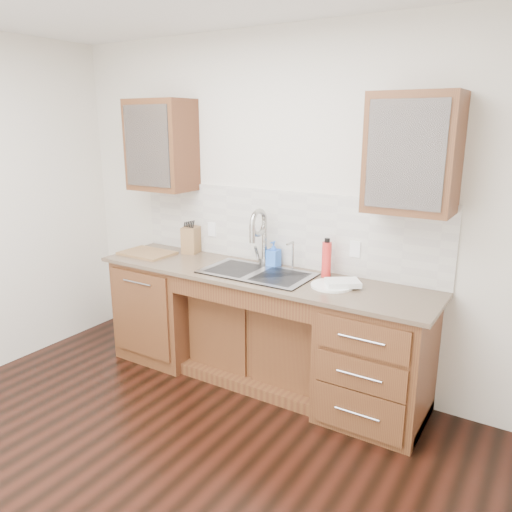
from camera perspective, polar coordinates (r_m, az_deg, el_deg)
The scene contains 24 objects.
ground at distance 3.25m, azimuth -14.51°, elevation -24.94°, with size 4.00×3.50×0.10m, color black.
wall_back at distance 3.99m, azimuth 3.05°, elevation 5.44°, with size 4.00×0.10×2.70m, color beige.
base_cabinet_left at distance 4.49m, azimuth -10.14°, elevation -5.74°, with size 0.70×0.62×0.88m, color #593014.
base_cabinet_center at distance 4.06m, azimuth 0.98°, elevation -9.17°, with size 1.20×0.44×0.70m, color #593014.
base_cabinet_right at distance 3.59m, azimuth 13.59°, elevation -11.41°, with size 0.70×0.62×0.88m, color #593014.
countertop at distance 3.78m, azimuth 0.20°, elevation -2.18°, with size 2.70×0.65×0.03m, color #84705B.
backsplash at distance 3.96m, azimuth 2.59°, elevation 3.25°, with size 2.70×0.02×0.59m, color beige.
sink at distance 3.79m, azimuth 0.08°, elevation -3.25°, with size 0.84×0.46×0.19m, color #9E9EA5.
faucet at distance 3.94m, azimuth 0.98°, elevation 1.76°, with size 0.04×0.04×0.40m, color #999993.
filter_tap at distance 3.85m, azimuth 4.25°, elevation 0.17°, with size 0.02×0.02×0.24m, color #999993.
upper_cabinet_left at distance 4.37m, azimuth -10.75°, elevation 12.32°, with size 0.55×0.34×0.75m, color #593014.
upper_cabinet_right at distance 3.34m, azimuth 17.52°, elevation 11.10°, with size 0.55×0.34×0.75m, color #593014.
outlet_left at distance 4.32m, azimuth -5.05°, elevation 3.05°, with size 0.08×0.01×0.12m, color white.
outlet_right at distance 3.71m, azimuth 11.27°, elevation 0.78°, with size 0.08×0.01×0.12m, color white.
soap_bottle at distance 3.93m, azimuth 2.02°, elevation 0.23°, with size 0.09×0.09×0.20m, color blue.
water_bottle at distance 3.69m, azimuth 8.06°, elevation -0.41°, with size 0.07×0.07×0.26m, color red.
plate at distance 3.51m, azimuth 8.68°, elevation -3.34°, with size 0.30×0.30×0.02m, color white.
dish_towel at distance 3.50m, azimuth 9.90°, elevation -3.04°, with size 0.23×0.16×0.04m, color silver.
knife_block at distance 4.40m, azimuth -7.29°, elevation 1.92°, with size 0.13×0.21×0.23m, color brown.
cutting_board at distance 4.41m, azimuth -12.34°, elevation 0.33°, with size 0.44×0.31×0.02m, color #8A5C3F.
cup_left_a at distance 4.40m, azimuth -11.13°, elevation 11.68°, with size 0.13×0.13×0.10m, color silver.
cup_left_b at distance 4.33m, azimuth -10.07°, elevation 11.65°, with size 0.11×0.11×0.10m, color white.
cup_right_a at distance 3.37m, azimuth 15.98°, elevation 10.41°, with size 0.13×0.13×0.10m, color white.
cup_right_b at distance 3.33m, azimuth 18.46°, elevation 10.14°, with size 0.11×0.11×0.10m, color silver.
Camera 1 is at (1.89, -1.65, 2.02)m, focal length 35.00 mm.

